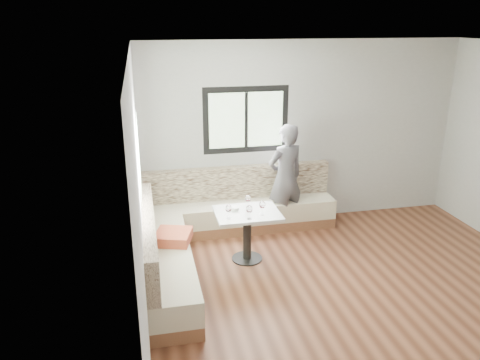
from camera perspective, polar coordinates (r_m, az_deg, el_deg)
The scene contains 9 objects.
room at distance 5.16m, azimuth 15.76°, elevation -0.49°, with size 5.01×5.01×2.81m.
banquette at distance 6.50m, azimuth -3.58°, elevation -5.94°, with size 2.90×2.80×0.95m.
table at distance 6.18m, azimuth 0.89°, elevation -5.40°, with size 0.84×0.65×0.69m.
person at distance 7.05m, azimuth 5.54°, elevation 0.30°, with size 0.60×0.39×1.64m, color #555258.
olive_ramekin at distance 6.16m, azimuth -0.63°, elevation -3.50°, with size 0.11×0.11×0.04m.
wine_glass_a at distance 5.88m, azimuth -1.41°, elevation -3.55°, with size 0.08×0.08×0.18m.
wine_glass_b at distance 5.86m, azimuth 1.14°, elevation -3.63°, with size 0.08×0.08×0.18m.
wine_glass_c at distance 6.00m, azimuth 2.74°, elevation -3.09°, with size 0.08×0.08×0.18m.
wine_glass_d at distance 6.20m, azimuth 0.99°, elevation -2.29°, with size 0.08×0.08×0.18m.
Camera 1 is at (-2.44, -4.20, 3.07)m, focal length 35.00 mm.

